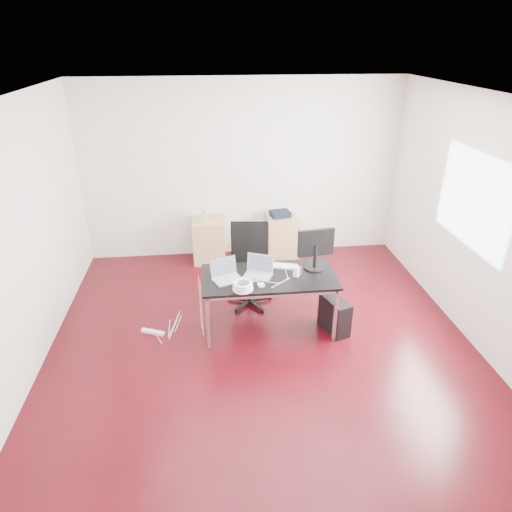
{
  "coord_description": "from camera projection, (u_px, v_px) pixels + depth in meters",
  "views": [
    {
      "loc": [
        -0.56,
        -4.51,
        3.34
      ],
      "look_at": [
        0.0,
        0.55,
        0.85
      ],
      "focal_mm": 32.0,
      "sensor_mm": 36.0,
      "label": 1
    }
  ],
  "objects": [
    {
      "name": "speaker",
      "position": [
        204.0,
        215.0,
        7.1
      ],
      "size": [
        0.1,
        0.09,
        0.18
      ],
      "primitive_type": "cube",
      "rotation": [
        0.0,
        0.0,
        -0.1
      ],
      "color": "#9E9E9E",
      "rests_on": "filing_cabinet_left"
    },
    {
      "name": "cup_white",
      "position": [
        296.0,
        271.0,
        5.43
      ],
      "size": [
        0.1,
        0.1,
        0.12
      ],
      "primitive_type": "cylinder",
      "rotation": [
        0.0,
        0.0,
        0.23
      ],
      "color": "white",
      "rests_on": "desk"
    },
    {
      "name": "cable_coil",
      "position": [
        243.0,
        286.0,
        5.12
      ],
      "size": [
        0.24,
        0.24,
        0.11
      ],
      "rotation": [
        0.0,
        0.0,
        0.4
      ],
      "color": "white",
      "rests_on": "desk"
    },
    {
      "name": "filing_cabinet_left",
      "position": [
        209.0,
        240.0,
        7.33
      ],
      "size": [
        0.5,
        0.5,
        0.7
      ],
      "primitive_type": "cube",
      "color": "#A78453",
      "rests_on": "ground"
    },
    {
      "name": "room_shell",
      "position": [
        265.0,
        232.0,
        4.94
      ],
      "size": [
        5.0,
        5.0,
        5.0
      ],
      "color": "#35060C",
      "rests_on": "ground"
    },
    {
      "name": "office_chair",
      "position": [
        249.0,
        261.0,
        6.09
      ],
      "size": [
        0.53,
        0.55,
        1.08
      ],
      "rotation": [
        0.0,
        0.0,
        -0.11
      ],
      "color": "black",
      "rests_on": "ground"
    },
    {
      "name": "navy_garment",
      "position": [
        280.0,
        214.0,
        7.29
      ],
      "size": [
        0.34,
        0.29,
        0.09
      ],
      "primitive_type": "cube",
      "rotation": [
        0.0,
        0.0,
        0.18
      ],
      "color": "black",
      "rests_on": "filing_cabinet_right"
    },
    {
      "name": "power_adapter",
      "position": [
        261.0,
        285.0,
        5.23
      ],
      "size": [
        0.09,
        0.09,
        0.03
      ],
      "primitive_type": "cube",
      "rotation": [
        0.0,
        0.0,
        0.26
      ],
      "color": "white",
      "rests_on": "desk"
    },
    {
      "name": "cup_brown",
      "position": [
        299.0,
        270.0,
        5.47
      ],
      "size": [
        0.1,
        0.1,
        0.1
      ],
      "primitive_type": "cylinder",
      "rotation": [
        0.0,
        0.0,
        0.33
      ],
      "color": "#4E201B",
      "rests_on": "desk"
    },
    {
      "name": "pc_tower",
      "position": [
        335.0,
        315.0,
        5.62
      ],
      "size": [
        0.33,
        0.49,
        0.44
      ],
      "primitive_type": "cube",
      "rotation": [
        0.0,
        0.0,
        0.32
      ],
      "color": "black",
      "rests_on": "ground"
    },
    {
      "name": "monitor",
      "position": [
        316.0,
        247.0,
        5.52
      ],
      "size": [
        0.45,
        0.26,
        0.51
      ],
      "rotation": [
        0.0,
        0.0,
        0.12
      ],
      "color": "black",
      "rests_on": "desk"
    },
    {
      "name": "laptop_right",
      "position": [
        259.0,
        271.0,
        5.45
      ],
      "size": [
        0.4,
        0.37,
        0.23
      ],
      "rotation": [
        0.0,
        0.0,
        -0.42
      ],
      "color": "silver",
      "rests_on": "desk"
    },
    {
      "name": "laptop_left",
      "position": [
        226.0,
        275.0,
        5.36
      ],
      "size": [
        0.4,
        0.36,
        0.23
      ],
      "rotation": [
        0.0,
        0.0,
        0.41
      ],
      "color": "silver",
      "rests_on": "desk"
    },
    {
      "name": "wastebasket",
      "position": [
        255.0,
        249.0,
        7.51
      ],
      "size": [
        0.24,
        0.24,
        0.28
      ],
      "primitive_type": "cylinder",
      "rotation": [
        0.0,
        0.0,
        0.0
      ],
      "color": "black",
      "rests_on": "ground"
    },
    {
      "name": "power_strip",
      "position": [
        153.0,
        332.0,
        5.64
      ],
      "size": [
        0.3,
        0.17,
        0.04
      ],
      "primitive_type": "cube",
      "rotation": [
        0.0,
        0.0,
        -0.41
      ],
      "color": "white",
      "rests_on": "ground"
    },
    {
      "name": "keyboard",
      "position": [
        279.0,
        266.0,
        5.67
      ],
      "size": [
        0.46,
        0.26,
        0.02
      ],
      "primitive_type": "cube",
      "rotation": [
        0.0,
        0.0,
        -0.29
      ],
      "color": "white",
      "rests_on": "desk"
    },
    {
      "name": "desk",
      "position": [
        269.0,
        280.0,
        5.48
      ],
      "size": [
        1.6,
        0.8,
        0.73
      ],
      "color": "black",
      "rests_on": "ground"
    },
    {
      "name": "filing_cabinet_right",
      "position": [
        282.0,
        237.0,
        7.45
      ],
      "size": [
        0.5,
        0.5,
        0.7
      ],
      "primitive_type": "cube",
      "color": "#A78453",
      "rests_on": "ground"
    }
  ]
}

